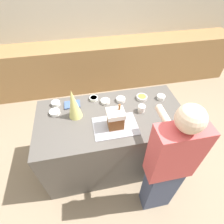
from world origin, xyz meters
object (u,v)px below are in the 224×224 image
object	(u,v)px
candy_bowl_far_left	(94,98)
candy_bowl_front_corner	(121,99)
baking_tray	(115,126)
candy_bowl_center_rear	(142,97)
decorative_tree	(74,104)
candy_bowl_behind_tray	(161,97)
person	(168,168)
candy_bowl_near_tray_right	(105,101)
candy_bowl_beside_tree	(55,112)
cookbook	(72,105)
gingerbread_house	(116,119)
mug	(142,109)
candy_bowl_near_tray_left	(56,103)

from	to	relation	value
candy_bowl_far_left	candy_bowl_front_corner	bearing A→B (deg)	-15.53
baking_tray	candy_bowl_center_rear	xyz separation A→B (m)	(0.43, 0.39, 0.02)
baking_tray	candy_bowl_front_corner	xyz separation A→B (m)	(0.15, 0.40, 0.02)
baking_tray	decorative_tree	xyz separation A→B (m)	(-0.41, 0.24, 0.18)
candy_bowl_front_corner	candy_bowl_behind_tray	world-z (taller)	candy_bowl_behind_tray
candy_bowl_far_left	person	bearing A→B (deg)	-60.70
candy_bowl_near_tray_right	candy_bowl_center_rear	world-z (taller)	same
candy_bowl_front_corner	candy_bowl_beside_tree	xyz separation A→B (m)	(-0.80, -0.07, -0.00)
candy_bowl_front_corner	candy_bowl_center_rear	distance (m)	0.27
baking_tray	candy_bowl_front_corner	bearing A→B (deg)	68.74
cookbook	person	xyz separation A→B (m)	(0.84, -0.96, -0.10)
candy_bowl_far_left	candy_bowl_beside_tree	size ratio (longest dim) A/B	0.88
baking_tray	candy_bowl_far_left	distance (m)	0.52
decorative_tree	candy_bowl_behind_tray	bearing A→B (deg)	5.00
gingerbread_house	candy_bowl_front_corner	distance (m)	0.44
candy_bowl_near_tray_right	person	size ratio (longest dim) A/B	0.07
candy_bowl_center_rear	decorative_tree	bearing A→B (deg)	-170.32
gingerbread_house	candy_bowl_center_rear	world-z (taller)	gingerbread_house
cookbook	mug	bearing A→B (deg)	-18.63
candy_bowl_center_rear	cookbook	bearing A→B (deg)	176.72
candy_bowl_beside_tree	person	world-z (taller)	person
decorative_tree	candy_bowl_beside_tree	xyz separation A→B (m)	(-0.24, 0.08, -0.16)
mug	candy_bowl_near_tray_right	bearing A→B (deg)	148.95
candy_bowl_far_left	candy_bowl_beside_tree	distance (m)	0.50
decorative_tree	person	bearing A→B (deg)	-43.62
candy_bowl_front_corner	candy_bowl_near_tray_right	world-z (taller)	candy_bowl_front_corner
candy_bowl_far_left	candy_bowl_beside_tree	world-z (taller)	candy_bowl_beside_tree
gingerbread_house	decorative_tree	xyz separation A→B (m)	(-0.41, 0.24, 0.06)
gingerbread_house	candy_bowl_center_rear	xyz separation A→B (m)	(0.43, 0.39, -0.10)
candy_bowl_behind_tray	candy_bowl_far_left	bearing A→B (deg)	169.77
gingerbread_house	candy_bowl_near_tray_left	world-z (taller)	gingerbread_house
gingerbread_house	person	size ratio (longest dim) A/B	0.17
gingerbread_house	decorative_tree	distance (m)	0.48
baking_tray	candy_bowl_center_rear	bearing A→B (deg)	42.21
decorative_tree	candy_bowl_far_left	xyz separation A→B (m)	(0.24, 0.25, -0.16)
baking_tray	candy_bowl_center_rear	distance (m)	0.58
candy_bowl_near_tray_right	candy_bowl_behind_tray	distance (m)	0.71
candy_bowl_front_corner	candy_bowl_beside_tree	bearing A→B (deg)	-175.02
decorative_tree	candy_bowl_front_corner	xyz separation A→B (m)	(0.57, 0.15, -0.16)
baking_tray	person	distance (m)	0.66
candy_bowl_front_corner	candy_bowl_near_tray_left	size ratio (longest dim) A/B	1.07
baking_tray	candy_bowl_behind_tray	xyz separation A→B (m)	(0.67, 0.34, 0.02)
decorative_tree	candy_bowl_near_tray_right	size ratio (longest dim) A/B	3.18
decorative_tree	baking_tray	bearing A→B (deg)	-30.64
baking_tray	mug	world-z (taller)	mug
decorative_tree	candy_bowl_far_left	bearing A→B (deg)	45.97
candy_bowl_far_left	cookbook	world-z (taller)	candy_bowl_far_left
cookbook	person	distance (m)	1.28
decorative_tree	candy_bowl_beside_tree	world-z (taller)	decorative_tree
mug	candy_bowl_front_corner	bearing A→B (deg)	130.39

